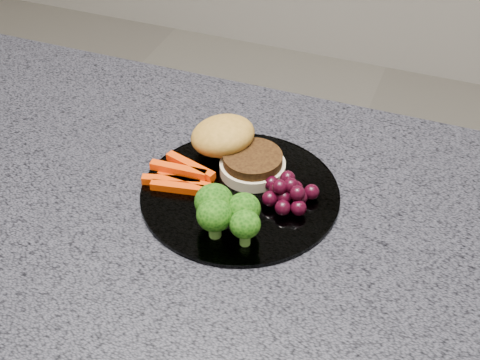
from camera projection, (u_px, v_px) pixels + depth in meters
name	position (u px, v px, depth m)	size (l,w,h in m)	color
countertop	(177.00, 212.00, 0.88)	(1.20, 0.60, 0.04)	#44434C
plate	(240.00, 193.00, 0.87)	(0.26, 0.26, 0.01)	white
burger	(233.00, 148.00, 0.91)	(0.17, 0.14, 0.05)	beige
carrot_sticks	(182.00, 176.00, 0.88)	(0.10, 0.06, 0.02)	#EE3D03
broccoli	(226.00, 211.00, 0.79)	(0.09, 0.07, 0.06)	#619B38
grape_bunch	(288.00, 193.00, 0.85)	(0.07, 0.06, 0.03)	black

